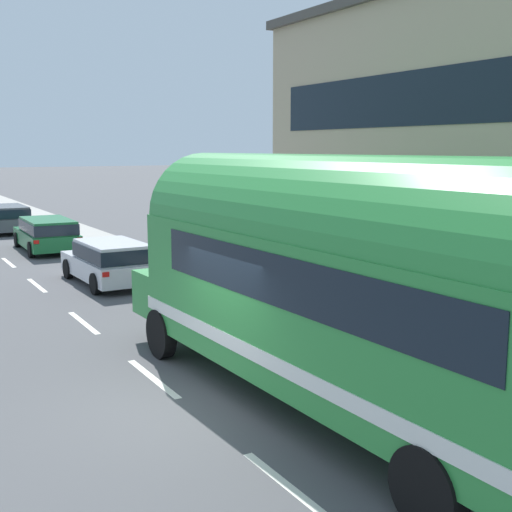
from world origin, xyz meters
name	(u,v)px	position (x,y,z in m)	size (l,w,h in m)	color
ground_plane	(191,409)	(0.00, 0.00, 0.00)	(300.00, 300.00, 0.00)	#4C4C4F
lane_markings	(108,272)	(2.65, 12.76, 0.00)	(3.90, 80.00, 0.01)	silver
sidewalk_slab	(196,277)	(4.70, 10.00, 0.07)	(1.87, 90.00, 0.15)	#9E9B93
painted_bus	(355,278)	(1.91, -1.80, 2.30)	(2.80, 11.94, 4.12)	#2D8C3D
car_lead	(110,260)	(2.06, 10.61, 0.78)	(2.01, 4.35, 1.37)	silver
car_second	(47,232)	(1.93, 18.58, 0.80)	(2.10, 4.74, 1.37)	#196633
car_third	(7,217)	(1.63, 26.18, 0.79)	(1.99, 4.71, 1.37)	#474C51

